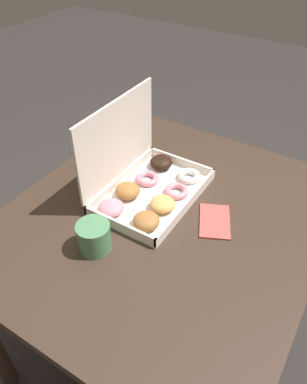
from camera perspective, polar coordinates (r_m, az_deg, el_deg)
name	(u,v)px	position (r m, az deg, el deg)	size (l,w,h in m)	color
ground_plane	(161,336)	(1.73, 1.21, -21.03)	(8.00, 8.00, 0.00)	#2D2826
dining_table	(164,237)	(1.23, 1.60, -6.90)	(1.04, 0.91, 0.72)	#38281E
donut_box	(143,180)	(1.20, -1.56, 1.80)	(0.39, 0.27, 0.30)	silver
coffee_mug	(94,236)	(1.05, -9.07, -6.71)	(0.09, 0.09, 0.09)	#4C8456
paper_napkin	(215,221)	(1.15, 9.31, -4.40)	(0.17, 0.14, 0.01)	#CC4C47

